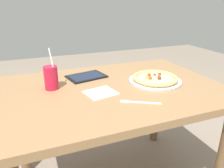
# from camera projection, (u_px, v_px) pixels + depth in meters

# --- Properties ---
(dining_table) EXTENTS (1.28, 0.89, 0.75)m
(dining_table) POSITION_uv_depth(u_px,v_px,m) (113.00, 103.00, 1.31)
(dining_table) COLOR #936D47
(dining_table) RESTS_ON ground
(pizza_near) EXTENTS (0.33, 0.33, 0.04)m
(pizza_near) POSITION_uv_depth(u_px,v_px,m) (155.00, 79.00, 1.35)
(pizza_near) COLOR #B7B7BC
(pizza_near) RESTS_ON dining_table
(drink_cup_colored) EXTENTS (0.08, 0.08, 0.24)m
(drink_cup_colored) POSITION_uv_depth(u_px,v_px,m) (51.00, 78.00, 1.22)
(drink_cup_colored) COLOR red
(drink_cup_colored) RESTS_ON dining_table
(paper_napkin) EXTENTS (0.19, 0.17, 0.00)m
(paper_napkin) POSITION_uv_depth(u_px,v_px,m) (101.00, 93.00, 1.19)
(paper_napkin) COLOR white
(paper_napkin) RESTS_ON dining_table
(fork) EXTENTS (0.19, 0.12, 0.00)m
(fork) POSITION_uv_depth(u_px,v_px,m) (139.00, 102.00, 1.08)
(fork) COLOR silver
(fork) RESTS_ON dining_table
(tablet) EXTENTS (0.27, 0.22, 0.01)m
(tablet) POSITION_uv_depth(u_px,v_px,m) (86.00, 76.00, 1.44)
(tablet) COLOR black
(tablet) RESTS_ON dining_table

